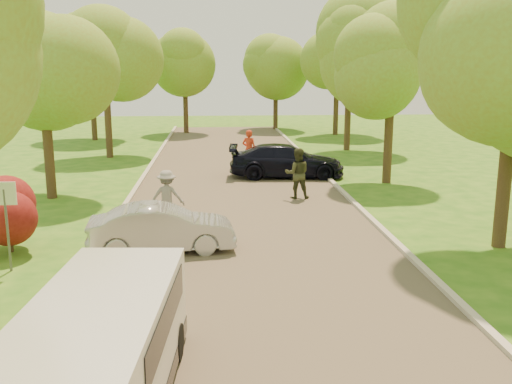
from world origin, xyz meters
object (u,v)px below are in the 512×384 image
object	(u,v)px
dark_sedan	(286,161)
person_striped	(249,150)
skateboarder	(167,196)
minivan	(102,352)
person_olive	(297,174)
street_sign	(5,207)
silver_sedan	(162,228)
longboard	(168,222)

from	to	relation	value
dark_sedan	person_striped	size ratio (longest dim) A/B	2.68
person_striped	skateboarder	bearing A→B (deg)	95.34
minivan	person_olive	bearing A→B (deg)	74.97
minivan	person_striped	xyz separation A→B (m)	(3.27, 19.74, 0.05)
skateboarder	person_olive	xyz separation A→B (m)	(4.52, 3.42, 0.03)
dark_sedan	skateboarder	size ratio (longest dim) A/B	3.12
dark_sedan	person_olive	world-z (taller)	person_olive
street_sign	dark_sedan	world-z (taller)	street_sign
silver_sedan	longboard	xyz separation A→B (m)	(-0.06, 2.57, -0.54)
longboard	person_striped	bearing A→B (deg)	-102.65
silver_sedan	skateboarder	size ratio (longest dim) A/B	2.35
minivan	street_sign	bearing A→B (deg)	123.37
street_sign	person_olive	xyz separation A→B (m)	(7.96, 7.23, -0.62)
street_sign	dark_sedan	distance (m)	14.12
longboard	dark_sedan	bearing A→B (deg)	-116.32
minivan	person_olive	distance (m)	14.00
street_sign	person_striped	xyz separation A→B (m)	(6.57, 13.77, -0.62)
silver_sedan	longboard	size ratio (longest dim) A/B	4.49
street_sign	silver_sedan	world-z (taller)	street_sign
dark_sedan	person_olive	bearing A→B (deg)	-178.03
person_olive	dark_sedan	bearing A→B (deg)	-88.81
street_sign	minivan	bearing A→B (deg)	-61.03
person_olive	longboard	bearing A→B (deg)	40.21
skateboarder	person_striped	world-z (taller)	person_striped
minivan	silver_sedan	distance (m)	7.22
dark_sedan	minivan	bearing A→B (deg)	168.55
minivan	longboard	size ratio (longest dim) A/B	5.53
longboard	skateboarder	size ratio (longest dim) A/B	0.52
longboard	person_striped	xyz separation A→B (m)	(3.13, 9.95, 0.86)
longboard	person_striped	world-z (taller)	person_striped
street_sign	person_olive	world-z (taller)	street_sign
dark_sedan	skateboarder	xyz separation A→B (m)	(-4.66, -7.72, 0.18)
skateboarder	person_striped	distance (m)	10.44
street_sign	skateboarder	distance (m)	5.18
minivan	skateboarder	distance (m)	9.78
silver_sedan	person_striped	xyz separation A→B (m)	(3.07, 12.52, 0.32)
silver_sedan	person_olive	size ratio (longest dim) A/B	2.02
silver_sedan	dark_sedan	world-z (taller)	dark_sedan
dark_sedan	longboard	distance (m)	9.04
minivan	dark_sedan	world-z (taller)	minivan
person_striped	person_olive	distance (m)	6.68
dark_sedan	silver_sedan	bearing A→B (deg)	159.78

